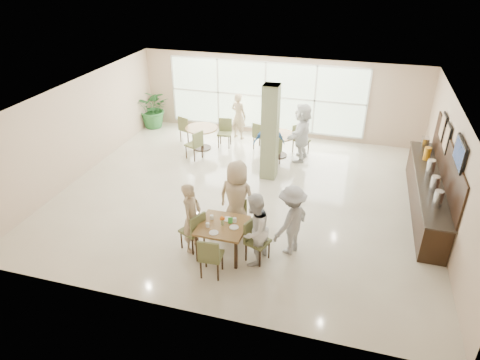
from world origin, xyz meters
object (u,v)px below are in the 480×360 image
(round_table_right, at_px, (279,139))
(adult_standing, at_px, (239,116))
(main_table, at_px, (222,228))
(round_table_left, at_px, (202,133))
(teen_standing, at_px, (291,220))
(teen_left, at_px, (192,218))
(adult_b, at_px, (302,132))
(buffet_counter, at_px, (427,191))
(teen_right, at_px, (254,230))
(teen_far, at_px, (237,199))
(potted_plant, at_px, (154,108))
(adult_a, at_px, (269,143))

(round_table_right, height_order, adult_standing, adult_standing)
(main_table, distance_m, round_table_left, 5.76)
(main_table, distance_m, teen_standing, 1.51)
(teen_left, bearing_deg, round_table_left, 22.03)
(main_table, distance_m, adult_b, 5.37)
(round_table_left, distance_m, buffet_counter, 7.22)
(teen_right, bearing_deg, teen_standing, 139.57)
(round_table_right, height_order, teen_far, teen_far)
(main_table, xyz_separation_m, teen_far, (0.09, 0.83, 0.28))
(round_table_left, distance_m, teen_right, 6.19)
(teen_standing, xyz_separation_m, adult_b, (-0.52, 4.80, 0.11))
(adult_b, bearing_deg, buffet_counter, 63.62)
(round_table_right, relative_size, teen_right, 0.66)
(round_table_right, relative_size, potted_plant, 0.74)
(teen_right, bearing_deg, buffet_counter, 140.59)
(teen_far, xyz_separation_m, adult_standing, (-1.58, 5.60, -0.12))
(round_table_left, height_order, teen_standing, teen_standing)
(potted_plant, relative_size, teen_left, 0.90)
(adult_a, bearing_deg, main_table, -111.37)
(teen_right, bearing_deg, round_table_left, -139.47)
(round_table_left, height_order, adult_standing, adult_standing)
(adult_a, bearing_deg, teen_far, -110.12)
(potted_plant, bearing_deg, adult_b, -12.76)
(round_table_left, distance_m, adult_a, 2.62)
(buffet_counter, bearing_deg, teen_left, -148.57)
(teen_left, bearing_deg, round_table_right, -5.40)
(round_table_left, xyz_separation_m, potted_plant, (-2.41, 1.37, 0.18))
(main_table, distance_m, round_table_right, 5.36)
(main_table, relative_size, adult_b, 0.55)
(buffet_counter, bearing_deg, teen_far, -152.30)
(teen_standing, bearing_deg, adult_a, -134.33)
(round_table_right, relative_size, adult_b, 0.59)
(teen_left, relative_size, teen_right, 0.99)
(round_table_right, xyz_separation_m, teen_standing, (1.26, -4.88, 0.25))
(round_table_left, distance_m, teen_standing, 6.12)
(teen_right, bearing_deg, adult_standing, -151.41)
(round_table_right, bearing_deg, adult_a, -97.16)
(teen_standing, bearing_deg, adult_b, -147.53)
(round_table_right, height_order, teen_standing, teen_standing)
(adult_b, bearing_deg, teen_left, -12.32)
(main_table, bearing_deg, adult_standing, 103.09)
(adult_a, bearing_deg, teen_standing, -91.45)
(buffet_counter, distance_m, adult_standing, 6.83)
(teen_far, xyz_separation_m, adult_a, (-0.04, 3.57, -0.12))
(main_table, height_order, teen_standing, teen_standing)
(teen_right, xyz_separation_m, teen_standing, (0.69, 0.58, -0.00))
(adult_standing, bearing_deg, round_table_left, 72.92)
(main_table, relative_size, teen_far, 0.55)
(buffet_counter, xyz_separation_m, potted_plant, (-9.33, 3.44, 0.19))
(round_table_left, relative_size, adult_standing, 0.65)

